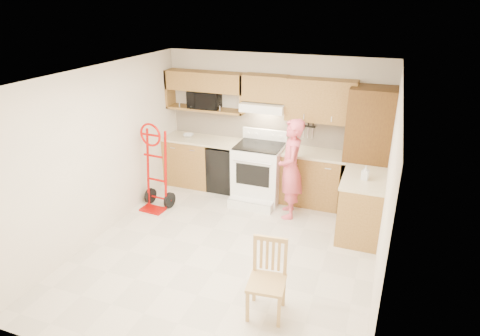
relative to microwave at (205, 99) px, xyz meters
The scene contains 28 objects.
floor 2.95m from the microwave, 58.65° to the right, with size 4.00×4.50×0.02m, color beige.
ceiling 2.59m from the microwave, 58.65° to the right, with size 4.00×4.50×0.02m, color white.
wall_back 1.34m from the microwave, ahead, with size 4.00×0.02×2.50m, color beige.
wall_front 4.54m from the microwave, 73.70° to the right, with size 4.00×0.02×2.50m, color beige.
wall_left 2.25m from the microwave, 109.53° to the right, with size 0.02×4.50×2.50m, color beige.
wall_right 3.91m from the microwave, 32.44° to the right, with size 0.02×4.50×2.50m, color beige.
backsplash 1.36m from the microwave, ahead, with size 3.92×0.03×0.55m, color beige.
lower_cab_left 1.24m from the microwave, 154.23° to the right, with size 0.90×0.60×0.90m, color #9E733C.
dishwasher 1.32m from the microwave, 16.01° to the right, with size 0.60×0.60×0.85m, color black.
lower_cab_right 2.42m from the microwave, ahead, with size 1.14×0.60×0.90m, color #9E733C.
countertop_left 0.74m from the microwave, 81.43° to the right, with size 1.50×0.63×0.04m, color beige.
countertop_right 2.23m from the microwave, ahead, with size 1.14×0.63×0.04m, color beige.
cab_return_right 3.34m from the microwave, 17.47° to the right, with size 0.60×1.00×0.90m, color #9E733C.
countertop_return 3.20m from the microwave, 17.47° to the right, with size 0.63×1.00×0.04m, color beige.
pantry_tall 2.98m from the microwave, ahead, with size 0.70×0.60×2.10m, color #5B3810.
upper_cab_left 0.33m from the microwave, ahead, with size 1.50×0.33×0.34m, color #9E733C.
upper_shelf_mw 0.18m from the microwave, ahead, with size 1.50×0.33×0.04m, color #9E733C.
upper_cab_center 1.19m from the microwave, ahead, with size 0.76×0.33×0.44m, color #9E733C.
upper_cab_right 2.11m from the microwave, ahead, with size 1.14×0.33×0.70m, color #9E733C.
range_hood 1.15m from the microwave, ahead, with size 0.76×0.46×0.14m, color white.
knife_strip 1.87m from the microwave, ahead, with size 0.40×0.05×0.29m, color black, non-canonical shape.
microwave is the anchor object (origin of this frame).
range 1.61m from the microwave, 18.27° to the right, with size 0.82×1.07×1.20m, color white, non-canonical shape.
person 2.13m from the microwave, 21.98° to the right, with size 0.60×0.40×1.65m, color #D14D5E.
hand_truck 1.65m from the microwave, 106.44° to the right, with size 0.54×0.49×1.37m, color #A30804, non-canonical shape.
dining_chair 3.94m from the microwave, 55.21° to the right, with size 0.41×0.45×0.91m, color tan, non-canonical shape.
soap_bottle 3.19m from the microwave, 18.67° to the right, with size 0.10×0.10×0.21m, color white.
bowl 0.76m from the microwave, 155.76° to the right, with size 0.20×0.20×0.05m, color white.
Camera 1 is at (1.88, -4.57, 3.37)m, focal length 30.58 mm.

